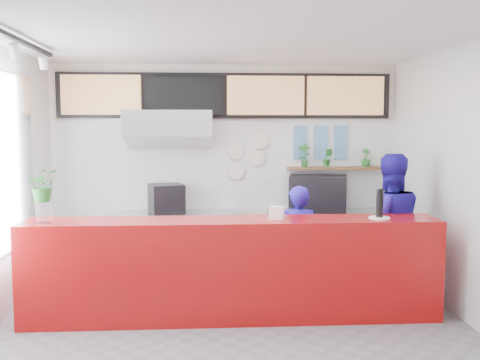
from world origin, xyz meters
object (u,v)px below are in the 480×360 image
(pepper_mill, at_px, (380,203))
(panini_oven, at_px, (166,198))
(staff_center, at_px, (298,243))
(espresso_machine, at_px, (318,193))
(staff_right, at_px, (389,227))
(service_counter, at_px, (233,269))

(pepper_mill, bearing_deg, panini_oven, 143.10)
(panini_oven, xyz_separation_m, staff_center, (1.66, -1.24, -0.40))
(espresso_machine, distance_m, staff_right, 1.42)
(panini_oven, distance_m, espresso_machine, 2.16)
(service_counter, distance_m, espresso_machine, 2.31)
(espresso_machine, xyz_separation_m, staff_right, (0.60, -1.26, -0.26))
(service_counter, bearing_deg, staff_right, 15.71)
(service_counter, bearing_deg, staff_center, 34.61)
(panini_oven, xyz_separation_m, espresso_machine, (2.16, 0.00, 0.06))
(panini_oven, bearing_deg, espresso_machine, -17.34)
(staff_right, bearing_deg, service_counter, 16.14)
(staff_center, xyz_separation_m, staff_right, (1.10, -0.02, 0.19))
(service_counter, xyz_separation_m, staff_right, (1.92, 0.54, 0.34))
(staff_center, relative_size, staff_right, 0.79)
(service_counter, relative_size, staff_center, 3.20)
(staff_right, bearing_deg, espresso_machine, -63.94)
(service_counter, height_order, staff_center, staff_center)
(service_counter, distance_m, panini_oven, 2.06)
(staff_right, distance_m, pepper_mill, 0.76)
(staff_center, distance_m, staff_right, 1.12)
(staff_center, bearing_deg, espresso_machine, -100.48)
(service_counter, bearing_deg, pepper_mill, -1.54)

